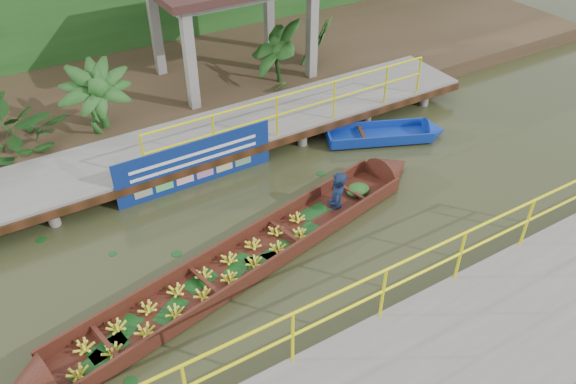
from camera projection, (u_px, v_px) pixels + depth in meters
ground at (246, 250)px, 10.92m from camera, size 80.00×80.00×0.00m
land_strip at (123, 89)px, 15.92m from camera, size 30.00×8.00×0.45m
far_dock at (177, 148)px, 12.99m from camera, size 16.00×2.06×1.66m
near_dock at (437, 377)px, 8.28m from camera, size 18.00×2.40×1.73m
foliage_backdrop at (86, 2)px, 16.56m from camera, size 30.00×0.80×4.00m
vendor_boat at (258, 248)px, 10.63m from camera, size 9.62×2.92×2.05m
moored_blue_boat at (407, 133)px, 14.17m from camera, size 3.09×1.91×0.72m
blue_banner at (196, 164)px, 12.32m from camera, size 3.65×0.04×1.14m
tropical_plants at (86, 104)px, 13.25m from camera, size 14.14×1.14×1.43m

